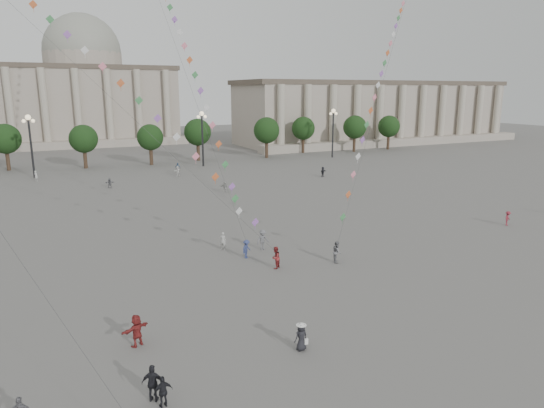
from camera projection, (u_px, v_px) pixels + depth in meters
name	position (u px, v px, depth m)	size (l,w,h in m)	color
ground	(333.00, 351.00, 27.67)	(360.00, 360.00, 0.00)	#595654
hall_east	(376.00, 112.00, 139.86)	(84.00, 26.22, 17.20)	#A29688
hall_central	(86.00, 92.00, 137.62)	(48.30, 34.30, 35.50)	#A29688
tree_row	(116.00, 138.00, 94.77)	(137.12, 5.12, 8.00)	#382A1C
lamp_post_mid_west	(30.00, 135.00, 80.94)	(2.00, 0.90, 10.65)	#262628
lamp_post_mid_east	(202.00, 129.00, 93.69)	(2.00, 0.90, 10.65)	#262628
lamp_post_far_east	(333.00, 124.00, 106.43)	(2.00, 0.90, 10.65)	#262628
person_crowd_0	(178.00, 168.00, 86.95)	(1.11, 0.46, 1.89)	#36537B
person_crowd_4	(178.00, 171.00, 84.18)	(1.69, 0.54, 1.82)	silver
person_crowd_6	(263.00, 240.00, 45.15)	(1.25, 0.72, 1.93)	slate
person_crowd_7	(225.00, 187.00, 70.91)	(1.45, 0.46, 1.57)	#AFAEAA
person_crowd_8	(508.00, 218.00, 53.37)	(1.03, 0.59, 1.60)	maroon
person_crowd_9	(323.00, 172.00, 83.46)	(1.62, 0.52, 1.75)	#222327
person_crowd_10	(36.00, 176.00, 79.47)	(0.64, 0.42, 1.75)	silver
person_crowd_12	(110.00, 183.00, 73.97)	(1.39, 0.44, 1.50)	#5E5F63
person_crowd_13	(223.00, 241.00, 45.26)	(0.62, 0.40, 1.69)	#AEAEAA
tourist_1	(153.00, 383.00, 23.05)	(1.10, 0.46, 1.88)	black
tourist_2	(137.00, 330.00, 28.08)	(1.79, 0.57, 1.93)	maroon
tourist_4	(163.00, 392.00, 22.66)	(0.92, 0.38, 1.58)	black
kite_flyer_0	(276.00, 258.00, 40.36)	(0.92, 0.72, 1.90)	maroon
kite_flyer_1	(247.00, 249.00, 42.90)	(1.09, 0.62, 1.68)	navy
kite_flyer_2	(337.00, 252.00, 41.87)	(0.91, 0.71, 1.87)	slate
hat_person	(301.00, 336.00, 27.62)	(0.87, 0.63, 1.69)	black
kite_train_west	(34.00, 12.00, 44.04)	(30.34, 32.29, 57.95)	#3F3F3F
kite_train_east	(389.00, 53.00, 58.11)	(31.57, 28.19, 53.54)	#3F3F3F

